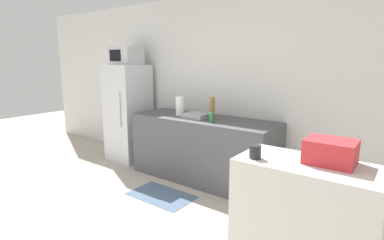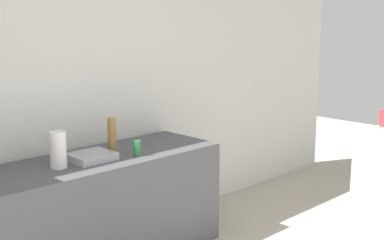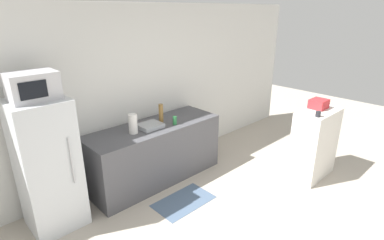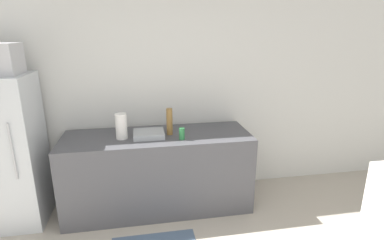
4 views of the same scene
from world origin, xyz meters
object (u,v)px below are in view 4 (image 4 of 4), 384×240
Objects in this scene: bottle_tall at (169,122)px; paper_towel_roll at (121,126)px; refrigerator at (9,152)px; bottle_short at (182,134)px.

paper_towel_roll is (-0.52, -0.04, -0.01)m from bottle_tall.
bottle_short is at bearing -5.79° from refrigerator.
bottle_tall is at bearing 121.14° from bottle_short.
paper_towel_roll reaches higher than bottle_short.
bottle_tall is at bearing 0.08° from refrigerator.
refrigerator is at bearing 174.21° from bottle_short.
bottle_tall is (1.67, 0.00, 0.24)m from refrigerator.
paper_towel_roll is (-0.63, 0.14, 0.07)m from bottle_short.
bottle_tall is 2.33× the size of bottle_short.
refrigerator is 5.34× the size of bottle_tall.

